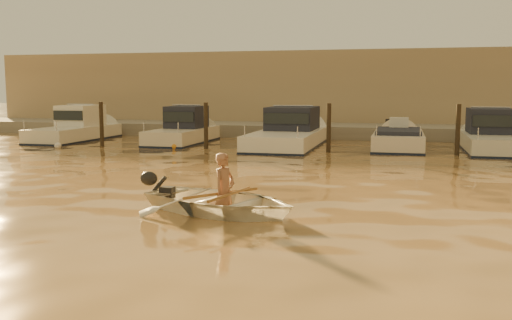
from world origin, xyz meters
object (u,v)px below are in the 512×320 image
(person, at_px, (224,190))
(moored_boat_2, at_px, (289,132))
(dinghy, at_px, (221,201))
(moored_boat_4, at_px, (491,136))
(moored_boat_0, at_px, (75,128))
(waterfront_building, at_px, (359,92))
(moored_boat_3, at_px, (398,143))
(moored_boat_1, at_px, (183,130))

(person, height_order, moored_boat_2, moored_boat_2)
(dinghy, relative_size, moored_boat_4, 0.51)
(moored_boat_0, height_order, moored_boat_4, same)
(waterfront_building, bearing_deg, moored_boat_2, -101.61)
(moored_boat_3, bearing_deg, moored_boat_2, 180.00)
(dinghy, relative_size, moored_boat_3, 0.58)
(dinghy, relative_size, moored_boat_1, 0.57)
(person, bearing_deg, moored_boat_4, -8.03)
(moored_boat_4, xyz_separation_m, waterfront_building, (-6.34, 11.00, 1.77))
(dinghy, xyz_separation_m, moored_boat_4, (7.28, 14.29, 0.38))
(moored_boat_1, height_order, waterfront_building, waterfront_building)
(moored_boat_4, relative_size, waterfront_building, 0.15)
(dinghy, xyz_separation_m, moored_boat_2, (-1.32, 14.29, 0.38))
(moored_boat_0, xyz_separation_m, moored_boat_4, (19.58, 0.00, 0.00))
(waterfront_building, bearing_deg, moored_boat_4, -60.05)
(moored_boat_0, xyz_separation_m, waterfront_building, (13.25, 11.00, 1.77))
(moored_boat_4, bearing_deg, person, -116.65)
(moored_boat_0, height_order, moored_boat_1, same)
(dinghy, distance_m, moored_boat_3, 14.71)
(dinghy, xyz_separation_m, moored_boat_1, (-6.51, 14.29, 0.38))
(moored_boat_2, bearing_deg, moored_boat_0, 180.00)
(moored_boat_0, bearing_deg, moored_boat_1, 0.00)
(person, xyz_separation_m, moored_boat_3, (3.41, 14.32, -0.26))
(dinghy, relative_size, moored_boat_0, 0.52)
(dinghy, bearing_deg, waterfront_building, 16.49)
(person, relative_size, moored_boat_3, 0.26)
(moored_boat_3, bearing_deg, person, -103.41)
(moored_boat_1, bearing_deg, moored_boat_3, 0.00)
(moored_boat_0, bearing_deg, dinghy, -49.27)
(person, distance_m, moored_boat_3, 14.72)
(moored_boat_0, bearing_deg, moored_boat_3, 0.00)
(moored_boat_0, relative_size, moored_boat_3, 1.12)
(moored_boat_0, xyz_separation_m, moored_boat_2, (10.99, 0.00, 0.00))
(moored_boat_2, height_order, moored_boat_3, moored_boat_2)
(person, xyz_separation_m, moored_boat_1, (-6.60, 14.32, 0.14))
(moored_boat_0, relative_size, moored_boat_4, 0.99)
(moored_boat_1, height_order, moored_boat_3, moored_boat_1)
(moored_boat_0, xyz_separation_m, moored_boat_1, (5.79, 0.00, 0.00))
(moored_boat_2, distance_m, moored_boat_3, 4.84)
(moored_boat_0, bearing_deg, waterfront_building, 39.71)
(person, xyz_separation_m, moored_boat_4, (7.19, 14.32, 0.14))
(moored_boat_1, height_order, moored_boat_2, same)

